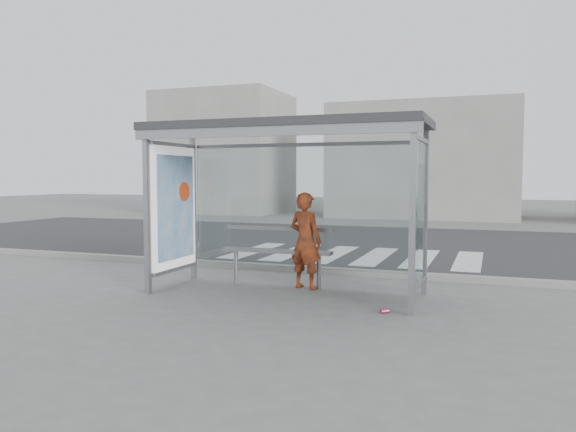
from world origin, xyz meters
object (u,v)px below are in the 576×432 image
Objects in this scene: person at (305,241)px; bench at (277,251)px; soda_can at (385,311)px; bus_shelter at (264,165)px.

person reaches higher than bench.
bench is 2.46m from soda_can.
soda_can is at bearing -32.19° from bench.
bench reaches higher than soda_can.
bus_shelter is 1.39m from person.
bus_shelter is at bearing 57.02° from person.
bench is 17.17× the size of soda_can.
bus_shelter is 2.73× the size of person.
soda_can is (1.50, -1.21, -0.75)m from person.
person is 2.07m from soda_can.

